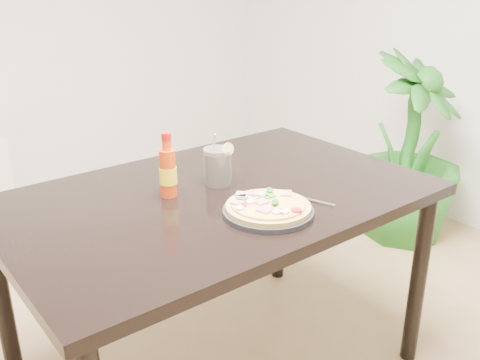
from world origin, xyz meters
TOP-DOWN VIEW (x-y plane):
  - dining_table at (0.07, -0.01)m, footprint 1.40×0.90m
  - plate at (0.09, -0.24)m, footprint 0.28×0.28m
  - pizza at (0.09, -0.24)m, footprint 0.26×0.26m
  - hot_sauce_bottle at (-0.07, 0.06)m, footprint 0.07×0.07m
  - cola_cup at (0.12, 0.05)m, footprint 0.10×0.10m
  - fork at (0.26, -0.24)m, footprint 0.08×0.18m
  - houseplant at (1.58, 0.27)m, footprint 0.73×0.73m
  - plant_pot at (1.58, 0.27)m, footprint 0.28×0.28m

SIDE VIEW (x-z plane):
  - plant_pot at x=1.58m, z-range 0.00..0.22m
  - houseplant at x=1.58m, z-range 0.00..1.04m
  - dining_table at x=0.07m, z-range 0.29..1.04m
  - fork at x=0.26m, z-range 0.75..0.76m
  - plate at x=0.09m, z-range 0.75..0.77m
  - pizza at x=0.09m, z-range 0.76..0.79m
  - cola_cup at x=0.12m, z-range 0.72..0.90m
  - hot_sauce_bottle at x=-0.07m, z-range 0.73..0.94m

